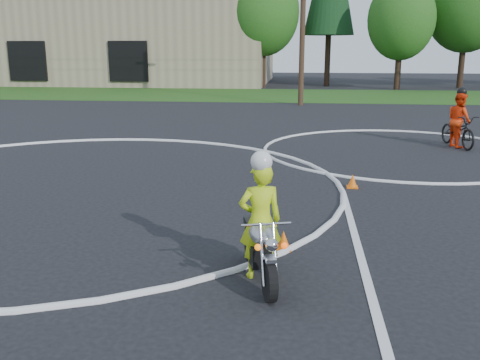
# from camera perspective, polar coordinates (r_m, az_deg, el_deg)

# --- Properties ---
(grass_strip) EXTENTS (120.00, 10.00, 0.02)m
(grass_strip) POSITION_cam_1_polar(r_m,az_deg,el_deg) (35.49, -1.68, 9.11)
(grass_strip) COLOR #1E4714
(grass_strip) RESTS_ON ground
(course_markings) EXTENTS (19.05, 19.05, 0.12)m
(course_markings) POSITION_cam_1_polar(r_m,az_deg,el_deg) (13.03, -6.50, 0.65)
(course_markings) COLOR silver
(course_markings) RESTS_ON ground
(primary_motorcycle) EXTENTS (0.70, 1.73, 0.93)m
(primary_motorcycle) POSITION_cam_1_polar(r_m,az_deg,el_deg) (6.99, 2.16, -7.29)
(primary_motorcycle) COLOR black
(primary_motorcycle) RESTS_ON ground
(rider_primary_grp) EXTENTS (0.65, 0.52, 1.72)m
(rider_primary_grp) POSITION_cam_1_polar(r_m,az_deg,el_deg) (6.99, 2.18, -3.99)
(rider_primary_grp) COLOR #BDDE17
(rider_primary_grp) RESTS_ON ground
(rider_second_grp) EXTENTS (1.10, 2.01, 1.84)m
(rider_second_grp) POSITION_cam_1_polar(r_m,az_deg,el_deg) (17.80, 22.29, 5.35)
(rider_second_grp) COLOR black
(rider_second_grp) RESTS_ON ground
(traffic_cones) EXTENTS (20.18, 9.44, 0.30)m
(traffic_cones) POSITION_cam_1_polar(r_m,az_deg,el_deg) (12.41, 8.78, 0.50)
(traffic_cones) COLOR orange
(traffic_cones) RESTS_ON ground
(warehouse) EXTENTS (41.00, 17.00, 8.30)m
(warehouse) POSITION_cam_1_polar(r_m,az_deg,el_deg) (53.27, -19.73, 14.40)
(warehouse) COLOR tan
(warehouse) RESTS_ON ground
(utility_poles) EXTENTS (41.60, 1.12, 10.00)m
(utility_poles) POSITION_cam_1_polar(r_m,az_deg,el_deg) (29.09, 6.75, 18.19)
(utility_poles) COLOR #473321
(utility_poles) RESTS_ON ground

